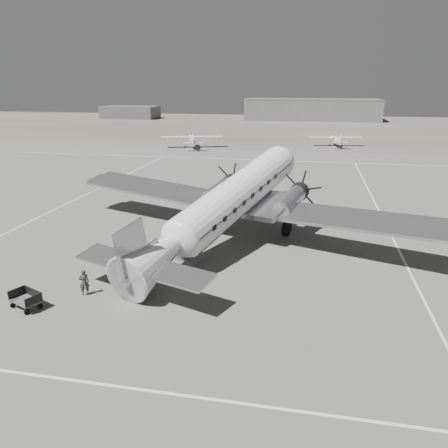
% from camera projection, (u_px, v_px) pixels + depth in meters
% --- Properties ---
extents(ground, '(260.00, 260.00, 0.00)m').
position_uv_depth(ground, '(224.00, 257.00, 29.95)').
color(ground, slate).
rests_on(ground, ground).
extents(taxi_line_near, '(60.00, 0.15, 0.01)m').
position_uv_depth(taxi_line_near, '(154.00, 391.00, 16.89)').
color(taxi_line_near, silver).
rests_on(taxi_line_near, ground).
extents(taxi_line_right, '(0.15, 80.00, 0.01)m').
position_uv_depth(taxi_line_right, '(409.00, 271.00, 27.73)').
color(taxi_line_right, silver).
rests_on(taxi_line_right, ground).
extents(taxi_line_left, '(0.15, 60.00, 0.01)m').
position_uv_depth(taxi_line_left, '(64.00, 205.00, 42.61)').
color(taxi_line_left, silver).
rests_on(taxi_line_left, ground).
extents(taxi_line_horizon, '(90.00, 0.15, 0.01)m').
position_uv_depth(taxi_line_horizon, '(274.00, 160.00, 67.28)').
color(taxi_line_horizon, silver).
rests_on(taxi_line_horizon, ground).
extents(grass_infield, '(260.00, 90.00, 0.01)m').
position_uv_depth(grass_infield, '(292.00, 127.00, 118.61)').
color(grass_infield, '#666456').
rests_on(grass_infield, ground).
extents(hangar_main, '(42.00, 14.00, 6.60)m').
position_uv_depth(hangar_main, '(312.00, 109.00, 140.01)').
color(hangar_main, slate).
rests_on(hangar_main, ground).
extents(shed_secondary, '(18.00, 10.00, 4.00)m').
position_uv_depth(shed_secondary, '(130.00, 112.00, 146.84)').
color(shed_secondary, '#4F4F4F').
rests_on(shed_secondary, ground).
extents(dc3_airliner, '(37.88, 31.94, 6.14)m').
position_uv_depth(dc3_airliner, '(229.00, 204.00, 31.42)').
color(dc3_airliner, '#B4B4B6').
rests_on(dc3_airliner, ground).
extents(light_plane_left, '(13.70, 12.28, 2.38)m').
position_uv_depth(light_plane_left, '(192.00, 141.00, 79.98)').
color(light_plane_left, silver).
rests_on(light_plane_left, ground).
extents(light_plane_right, '(10.76, 9.21, 2.02)m').
position_uv_depth(light_plane_right, '(336.00, 141.00, 81.92)').
color(light_plane_right, silver).
rests_on(light_plane_right, ground).
extents(baggage_cart_near, '(1.59, 1.15, 0.88)m').
position_uv_depth(baggage_cart_near, '(122.00, 269.00, 26.94)').
color(baggage_cart_near, '#4F4F4F').
rests_on(baggage_cart_near, ground).
extents(baggage_cart_far, '(2.03, 1.77, 0.95)m').
position_uv_depth(baggage_cart_far, '(26.00, 300.00, 23.00)').
color(baggage_cart_far, '#4F4F4F').
rests_on(baggage_cart_far, ground).
extents(ground_crew, '(0.67, 0.62, 1.54)m').
position_uv_depth(ground_crew, '(84.00, 282.00, 24.40)').
color(ground_crew, '#333333').
rests_on(ground_crew, ground).
extents(ramp_agent, '(0.68, 0.84, 1.64)m').
position_uv_depth(ramp_agent, '(141.00, 254.00, 28.29)').
color(ramp_agent, '#B9B9B6').
rests_on(ramp_agent, ground).
extents(passenger, '(0.52, 0.75, 1.46)m').
position_uv_depth(passenger, '(152.00, 250.00, 29.22)').
color(passenger, silver).
rests_on(passenger, ground).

